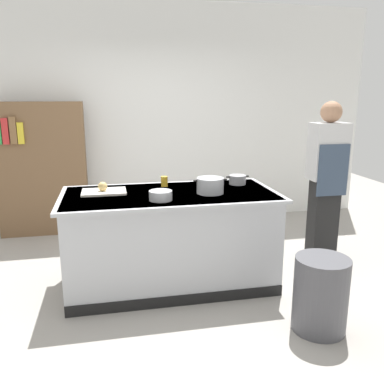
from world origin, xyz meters
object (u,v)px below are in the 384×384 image
at_px(bookshelf, 42,169).
at_px(person_chef, 326,178).
at_px(mixing_bowl, 161,195).
at_px(juice_cup, 164,181).
at_px(trash_bin, 320,294).
at_px(onion, 103,186).
at_px(sauce_pan, 237,180).
at_px(stock_pot, 210,186).

bearing_deg(bookshelf, person_chef, -26.13).
xyz_separation_m(mixing_bowl, juice_cup, (0.10, 0.52, 0.01)).
bearing_deg(person_chef, trash_bin, 136.84).
xyz_separation_m(juice_cup, person_chef, (1.74, -0.02, -0.04)).
xyz_separation_m(onion, sauce_pan, (1.33, 0.12, -0.02)).
distance_m(onion, person_chef, 2.34).
relative_size(onion, mixing_bowl, 0.43).
distance_m(sauce_pan, bookshelf, 2.63).
distance_m(onion, trash_bin, 2.08).
xyz_separation_m(stock_pot, juice_cup, (-0.37, 0.37, -0.02)).
relative_size(mixing_bowl, trash_bin, 0.34).
xyz_separation_m(sauce_pan, mixing_bowl, (-0.84, -0.47, -0.00)).
bearing_deg(bookshelf, stock_pot, -47.07).
distance_m(trash_bin, bookshelf, 3.73).
bearing_deg(bookshelf, trash_bin, -49.63).
bearing_deg(onion, trash_bin, -35.17).
bearing_deg(stock_pot, juice_cup, 135.50).
height_order(trash_bin, person_chef, person_chef).
bearing_deg(trash_bin, person_chef, 60.51).
distance_m(juice_cup, bookshelf, 2.05).
distance_m(stock_pot, sauce_pan, 0.48).
bearing_deg(stock_pot, onion, 168.24).
bearing_deg(sauce_pan, person_chef, 1.92).
distance_m(onion, stock_pot, 0.99).
distance_m(stock_pot, trash_bin, 1.32).
relative_size(onion, sauce_pan, 0.36).
distance_m(onion, bookshelf, 1.85).
bearing_deg(sauce_pan, trash_bin, -77.45).
bearing_deg(juice_cup, sauce_pan, -3.92).
height_order(mixing_bowl, juice_cup, juice_cup).
bearing_deg(mixing_bowl, onion, 143.71).
bearing_deg(onion, sauce_pan, 4.95).
bearing_deg(sauce_pan, juice_cup, 176.08).
relative_size(onion, juice_cup, 0.86).
height_order(onion, bookshelf, bookshelf).
bearing_deg(stock_pot, bookshelf, 132.93).
distance_m(stock_pot, mixing_bowl, 0.50).
distance_m(stock_pot, juice_cup, 0.52).
relative_size(mixing_bowl, person_chef, 0.12).
bearing_deg(trash_bin, onion, 144.83).
relative_size(sauce_pan, bookshelf, 0.14).
distance_m(mixing_bowl, juice_cup, 0.54).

